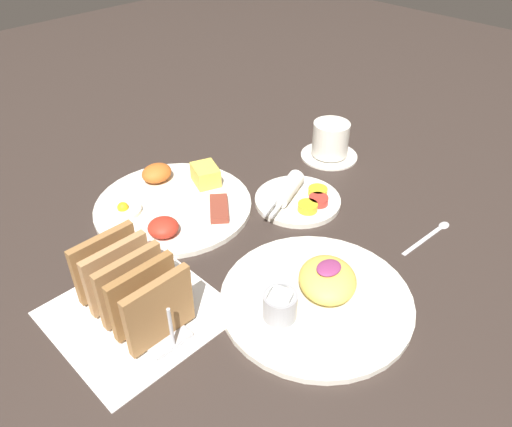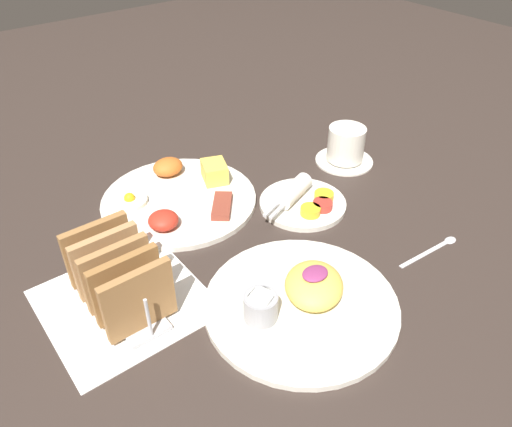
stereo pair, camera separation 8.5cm
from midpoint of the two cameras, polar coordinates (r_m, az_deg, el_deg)
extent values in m
plane|color=#332823|center=(0.82, -2.47, -4.46)|extent=(3.00, 3.00, 0.00)
cube|color=white|center=(0.75, -16.68, -10.99)|extent=(0.22, 0.22, 0.00)
cylinder|color=silver|center=(0.93, -12.01, 0.78)|extent=(0.29, 0.29, 0.01)
cube|color=#E5C64C|center=(0.97, -8.31, 4.32)|extent=(0.06, 0.07, 0.04)
ellipsoid|color=#C66023|center=(0.99, -13.68, 4.45)|extent=(0.06, 0.05, 0.03)
cylinder|color=#F4EACC|center=(0.93, -17.48, 0.26)|extent=(0.06, 0.06, 0.01)
sphere|color=yellow|center=(0.92, -17.54, 0.56)|extent=(0.02, 0.02, 0.02)
ellipsoid|color=red|center=(0.85, -13.39, -1.66)|extent=(0.05, 0.05, 0.03)
cube|color=brown|center=(0.89, -6.98, 0.49)|extent=(0.07, 0.08, 0.01)
cylinder|color=silver|center=(0.93, 2.16, 1.40)|extent=(0.16, 0.16, 0.01)
cylinder|color=gold|center=(0.89, 3.21, 0.66)|extent=(0.04, 0.04, 0.01)
cylinder|color=red|center=(0.91, 4.49, 1.40)|extent=(0.04, 0.04, 0.01)
cylinder|color=gold|center=(0.93, 4.49, 2.43)|extent=(0.04, 0.04, 0.01)
cylinder|color=white|center=(0.92, 1.05, 2.77)|extent=(0.09, 0.06, 0.03)
cube|color=silver|center=(0.87, -0.45, 0.38)|extent=(0.05, 0.02, 0.00)
cube|color=silver|center=(0.87, -1.16, 0.58)|extent=(0.05, 0.02, 0.00)
cylinder|color=silver|center=(0.74, 3.56, -9.96)|extent=(0.28, 0.28, 0.01)
ellipsoid|color=#EAC651|center=(0.73, 4.97, -7.58)|extent=(0.13, 0.13, 0.04)
ellipsoid|color=#8C3366|center=(0.72, 5.07, -6.26)|extent=(0.04, 0.03, 0.01)
cylinder|color=#99999E|center=(0.69, -0.81, -10.65)|extent=(0.05, 0.05, 0.04)
cylinder|color=white|center=(0.68, -0.82, -9.73)|extent=(0.04, 0.04, 0.01)
cube|color=#B7B7BC|center=(0.75, -16.74, -10.76)|extent=(0.06, 0.18, 0.01)
cube|color=#9A6C3E|center=(0.67, -14.65, -10.82)|extent=(0.10, 0.01, 0.10)
cube|color=olive|center=(0.69, -16.10, -9.35)|extent=(0.10, 0.01, 0.10)
cube|color=#9E7042|center=(0.71, -17.45, -7.97)|extent=(0.10, 0.01, 0.10)
cube|color=#AB7D4F|center=(0.74, -18.72, -6.67)|extent=(0.10, 0.01, 0.10)
cube|color=olive|center=(0.76, -19.90, -5.44)|extent=(0.10, 0.01, 0.10)
cylinder|color=#B7B7BC|center=(0.67, -13.42, -12.69)|extent=(0.01, 0.01, 0.07)
cylinder|color=#B7B7BC|center=(0.78, -20.44, -5.43)|extent=(0.01, 0.01, 0.07)
cylinder|color=silver|center=(1.08, 6.10, 6.61)|extent=(0.12, 0.12, 0.01)
cylinder|color=silver|center=(1.06, 6.24, 8.44)|extent=(0.08, 0.08, 0.07)
cylinder|color=#381E0F|center=(1.04, 6.35, 9.89)|extent=(0.06, 0.06, 0.01)
cube|color=silver|center=(0.87, 15.92, -3.02)|extent=(0.11, 0.01, 0.00)
ellipsoid|color=silver|center=(0.92, 18.30, -1.20)|extent=(0.02, 0.02, 0.01)
camera|label=1|loc=(0.04, -92.86, -2.13)|focal=35.00mm
camera|label=2|loc=(0.04, 87.14, 2.13)|focal=35.00mm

